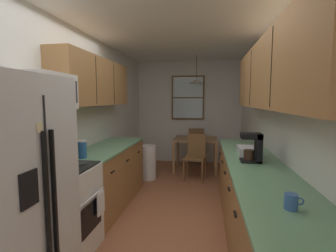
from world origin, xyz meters
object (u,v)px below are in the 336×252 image
at_px(dish_rack, 249,151).
at_px(dining_table, 196,143).
at_px(coffee_maker, 254,147).
at_px(mug_by_coffeemaker, 291,202).
at_px(refrigerator, 3,201).
at_px(microwave_over_range, 45,91).
at_px(dining_chair_near, 196,154).
at_px(trash_bin, 148,162).
at_px(storage_canister, 82,149).
at_px(dining_chair_far, 196,144).
at_px(stove_range, 61,210).

bearing_deg(dish_rack, dining_table, 108.62).
bearing_deg(coffee_maker, mug_by_coffeemaker, -89.27).
bearing_deg(refrigerator, coffee_maker, 35.09).
relative_size(microwave_over_range, mug_by_coffeemaker, 4.85).
xyz_separation_m(refrigerator, microwave_over_range, (-0.16, 0.75, 0.79)).
relative_size(coffee_maker, dish_rack, 0.95).
xyz_separation_m(dining_chair_near, trash_bin, (-0.94, -0.14, -0.16)).
bearing_deg(refrigerator, trash_bin, 85.69).
height_order(refrigerator, dining_chair_near, refrigerator).
distance_m(refrigerator, dining_table, 4.20).
distance_m(storage_canister, dish_rack, 2.05).
height_order(storage_canister, dish_rack, storage_canister).
relative_size(dining_table, dining_chair_far, 1.05).
relative_size(dining_table, coffee_maker, 2.92).
bearing_deg(dish_rack, storage_canister, -166.21).
bearing_deg(refrigerator, dish_rack, 41.48).
relative_size(dining_chair_far, mug_by_coffeemaker, 7.51).
bearing_deg(storage_canister, trash_bin, 81.71).
relative_size(dining_chair_near, dish_rack, 2.65).
distance_m(storage_canister, coffee_maker, 1.98).
bearing_deg(refrigerator, microwave_over_range, 102.07).
height_order(dining_table, dish_rack, dish_rack).
xyz_separation_m(stove_range, dining_chair_near, (1.24, 2.67, 0.03)).
distance_m(stove_range, mug_by_coffeemaker, 2.13).
distance_m(trash_bin, storage_canister, 2.18).
bearing_deg(mug_by_coffeemaker, trash_bin, 118.28).
xyz_separation_m(microwave_over_range, dining_table, (1.32, 3.27, -1.05)).
bearing_deg(stove_range, mug_by_coffeemaker, -17.14).
distance_m(coffee_maker, dish_rack, 0.38).
distance_m(dining_chair_far, dish_rack, 3.05).
relative_size(stove_range, dining_chair_near, 1.22).
xyz_separation_m(stove_range, mug_by_coffeemaker, (1.99, -0.61, 0.48)).
relative_size(stove_range, dish_rack, 3.24).
distance_m(stove_range, dish_rack, 2.26).
bearing_deg(dining_chair_far, refrigerator, -104.02).
relative_size(refrigerator, dining_table, 1.87).
relative_size(refrigerator, trash_bin, 2.58).
bearing_deg(coffee_maker, refrigerator, -144.91).
bearing_deg(mug_by_coffeemaker, dining_chair_near, 102.84).
relative_size(refrigerator, dining_chair_near, 1.96).
distance_m(refrigerator, microwave_over_range, 1.10).
height_order(dining_table, mug_by_coffeemaker, mug_by_coffeemaker).
bearing_deg(stove_range, dining_chair_near, 65.12).
xyz_separation_m(refrigerator, mug_by_coffeemaker, (1.94, 0.14, 0.07)).
bearing_deg(dining_chair_far, dining_chair_near, -88.23).
xyz_separation_m(refrigerator, dining_table, (1.16, 4.02, -0.26)).
distance_m(refrigerator, coffee_maker, 2.36).
distance_m(stove_range, dining_chair_near, 2.95).
distance_m(coffee_maker, mug_by_coffeemaker, 1.22).
height_order(trash_bin, dish_rack, dish_rack).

